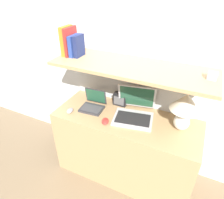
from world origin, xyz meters
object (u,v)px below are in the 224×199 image
object	(u,v)px
shelf_gadget	(212,76)
book_orange	(67,41)
router_box	(120,99)
laptop_large	(134,111)
book_red	(71,42)
laptop_small	(93,104)
second_mouse	(70,111)
computer_mouse	(105,121)
book_blue	(75,45)
book_navy	(79,46)
table_lamp	(185,107)

from	to	relation	value
shelf_gadget	book_orange	bearing A→B (deg)	180.00
router_box	laptop_large	bearing A→B (deg)	-32.87
laptop_large	book_red	world-z (taller)	book_red
laptop_small	book_orange	distance (m)	0.64
laptop_small	router_box	distance (m)	0.28
laptop_small	router_box	world-z (taller)	laptop_small
laptop_large	book_red	bearing A→B (deg)	179.33
laptop_large	laptop_small	size ratio (longest dim) A/B	1.75
second_mouse	book_orange	xyz separation A→B (m)	(-0.10, 0.21, 0.60)
book_orange	book_red	distance (m)	0.04
laptop_large	router_box	bearing A→B (deg)	147.13
laptop_small	computer_mouse	bearing A→B (deg)	-36.20
book_blue	second_mouse	bearing A→B (deg)	-83.75
laptop_large	book_blue	bearing A→B (deg)	179.28
computer_mouse	shelf_gadget	bearing A→B (deg)	15.72
second_mouse	shelf_gadget	world-z (taller)	shelf_gadget
laptop_large	book_navy	world-z (taller)	book_navy
book_orange	second_mouse	bearing A→B (deg)	-64.22
router_box	second_mouse	bearing A→B (deg)	-139.36
router_box	book_orange	world-z (taller)	book_orange
laptop_small	computer_mouse	xyz separation A→B (m)	(0.21, -0.16, -0.03)
table_lamp	book_orange	world-z (taller)	book_orange
table_lamp	computer_mouse	world-z (taller)	table_lamp
laptop_large	computer_mouse	xyz separation A→B (m)	(-0.20, -0.20, -0.04)
table_lamp	laptop_large	world-z (taller)	table_lamp
book_orange	book_red	bearing A→B (deg)	0.00
second_mouse	shelf_gadget	distance (m)	1.25
computer_mouse	router_box	bearing A→B (deg)	89.69
table_lamp	shelf_gadget	size ratio (longest dim) A/B	5.24
book_red	laptop_large	bearing A→B (deg)	-0.67
second_mouse	book_orange	bearing A→B (deg)	115.78
laptop_small	second_mouse	size ratio (longest dim) A/B	2.36
second_mouse	router_box	world-z (taller)	router_box
book_orange	book_navy	size ratio (longest dim) A/B	1.33
book_navy	shelf_gadget	world-z (taller)	book_navy
book_red	shelf_gadget	distance (m)	1.19
laptop_large	book_orange	xyz separation A→B (m)	(-0.68, 0.01, 0.56)
book_blue	book_navy	distance (m)	0.05
computer_mouse	laptop_small	bearing A→B (deg)	143.80
laptop_small	book_red	bearing A→B (deg)	166.73
router_box	book_red	bearing A→B (deg)	-164.93
second_mouse	book_navy	distance (m)	0.61
second_mouse	book_blue	size ratio (longest dim) A/B	0.53
laptop_small	second_mouse	world-z (taller)	laptop_small
table_lamp	second_mouse	xyz separation A→B (m)	(-0.99, -0.20, -0.21)
second_mouse	book_navy	world-z (taller)	book_navy
laptop_large	computer_mouse	distance (m)	0.28
router_box	book_blue	size ratio (longest dim) A/B	0.71
router_box	shelf_gadget	distance (m)	0.88
computer_mouse	shelf_gadget	xyz separation A→B (m)	(0.74, 0.21, 0.50)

